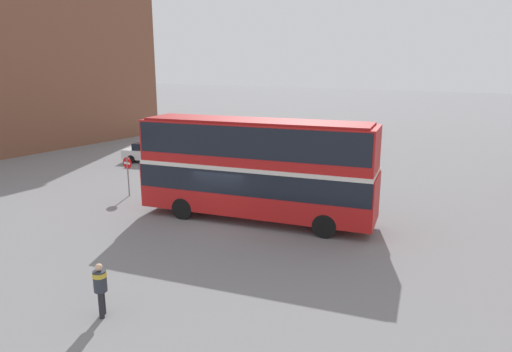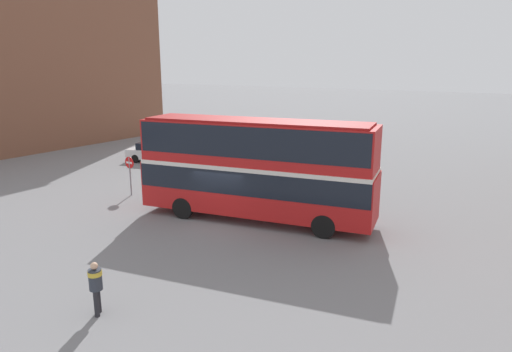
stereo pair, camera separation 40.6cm
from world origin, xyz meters
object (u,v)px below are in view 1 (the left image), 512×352
Objects in this scene: pedestrian_foreground at (100,284)px; parked_car_kerb_near at (153,152)px; parked_car_kerb_far at (283,157)px; no_entry_sign at (128,170)px; double_decker_bus at (256,164)px.

parked_car_kerb_near is (-14.58, 17.17, -0.27)m from pedestrian_foreground.
pedestrian_foreground is 21.39m from parked_car_kerb_far.
pedestrian_foreground is 0.39× the size of parked_car_kerb_far.
parked_car_kerb_near is at bearing 125.83° from no_entry_sign.
double_decker_bus is 15.82m from parked_car_kerb_near.
parked_car_kerb_far is 1.93× the size of no_entry_sign.
parked_car_kerb_near is at bearing -147.93° from parked_car_kerb_far.
parked_car_kerb_far is at bearing 70.51° from no_entry_sign.
no_entry_sign is (-3.96, -11.19, 0.74)m from parked_car_kerb_far.
double_decker_bus is 6.86× the size of pedestrian_foreground.
double_decker_bus reaches higher than pedestrian_foreground.
double_decker_bus reaches higher than parked_car_kerb_near.
pedestrian_foreground reaches higher than parked_car_kerb_near.
pedestrian_foreground is at bearing -64.86° from parked_car_kerb_far.
no_entry_sign reaches higher than parked_car_kerb_near.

